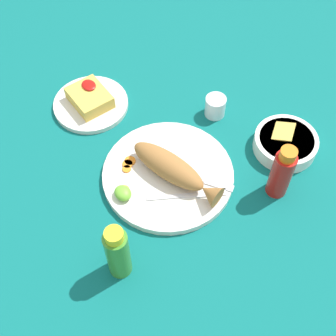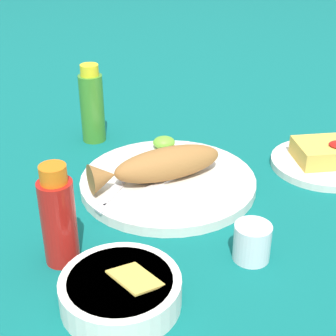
% 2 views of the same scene
% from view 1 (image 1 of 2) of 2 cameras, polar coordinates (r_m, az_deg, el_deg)
% --- Properties ---
extents(ground_plane, '(4.00, 4.00, 0.00)m').
position_cam_1_polar(ground_plane, '(1.13, 0.00, -1.09)').
color(ground_plane, '#0C605B').
extents(main_plate, '(0.31, 0.31, 0.02)m').
position_cam_1_polar(main_plate, '(1.12, 0.00, -0.84)').
color(main_plate, silver).
rests_on(main_plate, ground_plane).
extents(fried_fish, '(0.25, 0.12, 0.06)m').
position_cam_1_polar(fried_fish, '(1.08, 0.69, -0.18)').
color(fried_fish, '#996633').
rests_on(fried_fish, main_plate).
extents(fork_near, '(0.16, 0.11, 0.00)m').
position_cam_1_polar(fork_near, '(1.10, 4.03, -1.39)').
color(fork_near, silver).
rests_on(fork_near, main_plate).
extents(fork_far, '(0.10, 0.17, 0.00)m').
position_cam_1_polar(fork_far, '(1.08, 2.96, -3.28)').
color(fork_far, silver).
rests_on(fork_far, main_plate).
extents(carrot_slice_near, '(0.03, 0.03, 0.00)m').
position_cam_1_polar(carrot_slice_near, '(1.13, -4.66, 0.87)').
color(carrot_slice_near, orange).
rests_on(carrot_slice_near, main_plate).
extents(carrot_slice_mid, '(0.02, 0.02, 0.00)m').
position_cam_1_polar(carrot_slice_mid, '(1.12, -5.07, -0.11)').
color(carrot_slice_mid, orange).
rests_on(carrot_slice_mid, main_plate).
extents(carrot_slice_far, '(0.02, 0.02, 0.00)m').
position_cam_1_polar(carrot_slice_far, '(1.13, -4.96, 0.48)').
color(carrot_slice_far, orange).
rests_on(carrot_slice_far, main_plate).
extents(carrot_slice_extra, '(0.03, 0.03, 0.00)m').
position_cam_1_polar(carrot_slice_extra, '(1.09, -5.41, -2.72)').
color(carrot_slice_extra, orange).
rests_on(carrot_slice_extra, main_plate).
extents(lime_wedge_main, '(0.04, 0.04, 0.02)m').
position_cam_1_polar(lime_wedge_main, '(1.07, -5.53, -3.06)').
color(lime_wedge_main, '#6BB233').
rests_on(lime_wedge_main, main_plate).
extents(hot_sauce_bottle_red, '(0.05, 0.05, 0.15)m').
position_cam_1_polar(hot_sauce_bottle_red, '(1.08, 13.68, -0.56)').
color(hot_sauce_bottle_red, '#B21914').
rests_on(hot_sauce_bottle_red, ground_plane).
extents(hot_sauce_bottle_green, '(0.05, 0.05, 0.17)m').
position_cam_1_polar(hot_sauce_bottle_green, '(0.95, -6.16, -10.21)').
color(hot_sauce_bottle_green, '#3D8428').
rests_on(hot_sauce_bottle_green, ground_plane).
extents(salt_cup, '(0.05, 0.05, 0.06)m').
position_cam_1_polar(salt_cup, '(1.24, 5.77, 7.38)').
color(salt_cup, silver).
rests_on(salt_cup, ground_plane).
extents(side_plate_fries, '(0.20, 0.20, 0.01)m').
position_cam_1_polar(side_plate_fries, '(1.28, -9.38, 7.68)').
color(side_plate_fries, silver).
rests_on(side_plate_fries, ground_plane).
extents(fries_pile, '(0.11, 0.09, 0.04)m').
position_cam_1_polar(fries_pile, '(1.26, -9.53, 8.49)').
color(fries_pile, gold).
rests_on(fries_pile, side_plate_fries).
extents(guacamole_bowl, '(0.16, 0.16, 0.05)m').
position_cam_1_polar(guacamole_bowl, '(1.20, 14.13, 3.01)').
color(guacamole_bowl, white).
rests_on(guacamole_bowl, ground_plane).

